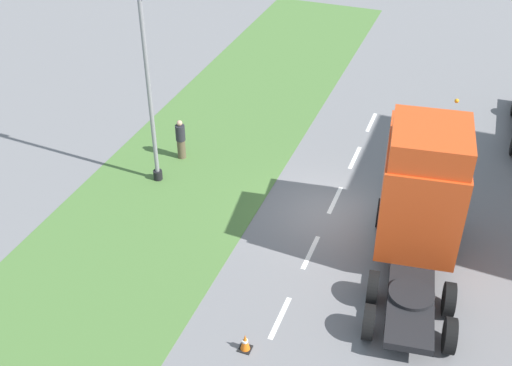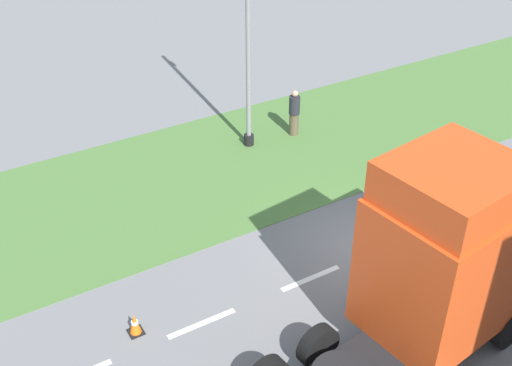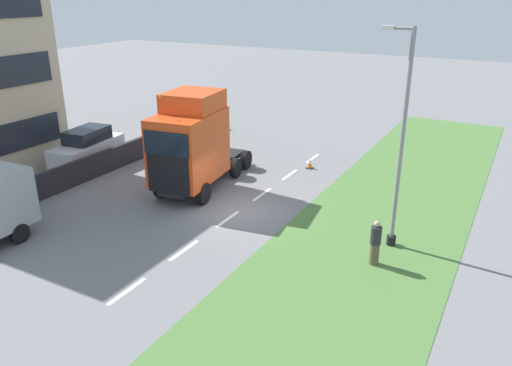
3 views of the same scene
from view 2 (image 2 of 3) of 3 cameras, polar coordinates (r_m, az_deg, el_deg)
ground_plane at (r=18.29m, az=10.85°, el=-5.86°), size 120.00×120.00×0.00m
grass_verge at (r=22.19m, az=0.98°, el=2.57°), size 7.00×44.00×0.01m
lane_markings at (r=17.91m, az=9.12°, el=-6.61°), size 0.16×17.80×0.00m
lorry_cab at (r=14.49m, az=16.79°, el=-6.28°), size 3.41×7.52×5.09m
lamp_post at (r=21.07m, az=-0.62°, el=12.38°), size 1.30×0.35×8.30m
pedestrian at (r=23.06m, az=3.42°, el=6.20°), size 0.39×0.39×1.75m
traffic_cone_lead at (r=15.77m, az=-10.73°, el=-12.21°), size 0.36×0.36×0.58m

